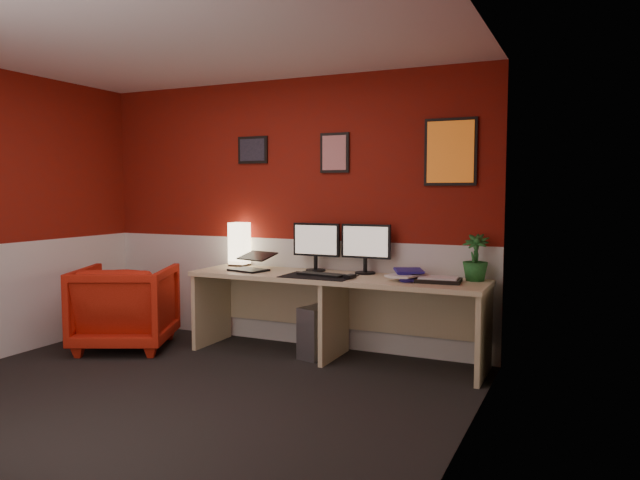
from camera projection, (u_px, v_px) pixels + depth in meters
The scene contains 24 objects.
ground at pixel (171, 399), 4.19m from camera, with size 4.00×3.50×0.01m, color black.
ceiling at pixel (163, 34), 3.99m from camera, with size 4.00×3.50×0.01m, color white.
wall_back at pixel (287, 213), 5.68m from camera, with size 4.00×0.01×2.50m, color maroon.
wall_right at pixel (461, 229), 3.26m from camera, with size 0.01×3.50×2.50m, color maroon.
wainscot_back at pixel (287, 291), 5.73m from camera, with size 4.00×0.01×1.00m, color silver.
wainscot_right at pixel (457, 363), 3.32m from camera, with size 0.01×3.50×1.00m, color silver.
desk at pixel (334, 317), 5.17m from camera, with size 2.60×0.65×0.73m, color #CCB883.
shoji_lamp at pixel (239, 245), 5.79m from camera, with size 0.16×0.16×0.40m, color #FFE5B2.
laptop at pixel (248, 259), 5.42m from camera, with size 0.33×0.23×0.22m, color black.
monitor_left at pixel (316, 239), 5.40m from camera, with size 0.45×0.06×0.58m, color black.
monitor_right at pixel (365, 241), 5.22m from camera, with size 0.45×0.06×0.58m, color black.
desk_mat at pixel (318, 276), 5.07m from camera, with size 0.60×0.38×0.01m, color black.
keyboard at pixel (321, 274), 5.11m from camera, with size 0.42×0.14×0.02m, color black.
mouse at pixel (350, 276), 4.94m from camera, with size 0.06×0.10×0.03m, color black.
book_bottom at pixel (400, 278), 4.90m from camera, with size 0.23×0.31×0.03m, color navy.
book_middle at pixel (395, 274), 4.93m from camera, with size 0.23×0.31×0.02m, color silver.
book_top at pixel (395, 271), 4.94m from camera, with size 0.23×0.30×0.03m, color navy.
zen_tray at pixel (438, 280), 4.76m from camera, with size 0.35×0.25×0.03m, color black.
potted_plant at pixel (475, 258), 4.82m from camera, with size 0.21×0.21×0.38m, color #19591E.
pc_tower at pixel (321, 331), 5.27m from camera, with size 0.20×0.45×0.45m, color #99999E.
armchair at pixel (126, 307), 5.54m from camera, with size 0.82×0.85×0.77m, color red.
art_left at pixel (253, 150), 5.76m from camera, with size 0.32×0.02×0.26m, color black.
art_center at pixel (335, 153), 5.41m from camera, with size 0.28×0.02×0.36m, color red.
art_right at pixel (451, 152), 4.98m from camera, with size 0.44×0.02×0.56m, color orange.
Camera 1 is at (2.66, -3.28, 1.45)m, focal length 33.57 mm.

